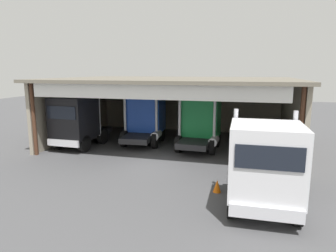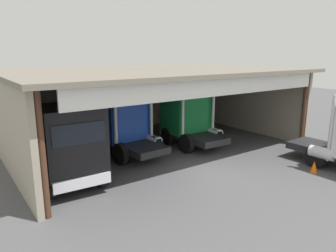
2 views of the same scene
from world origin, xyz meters
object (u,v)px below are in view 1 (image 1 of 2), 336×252
Objects in this scene: truck_green_center_left_bay at (200,121)px; oil_drum at (235,128)px; truck_black_right_bay at (76,121)px; truck_white_left_bay at (264,165)px; tool_cart at (261,130)px; truck_blue_yard_outside at (145,116)px; traffic_cone at (217,186)px.

oil_drum is (2.17, 5.51, -1.42)m from truck_green_center_left_bay.
truck_black_right_bay is 5.41× the size of oil_drum.
truck_green_center_left_bay is 0.82× the size of truck_white_left_bay.
truck_black_right_bay is 0.96× the size of truck_white_left_bay.
tool_cart is (12.36, 7.35, -1.38)m from truck_black_right_bay.
truck_blue_yard_outside is at bearing -150.95° from tool_cart.
oil_drum is (10.30, 7.52, -1.41)m from truck_black_right_bay.
traffic_cone is (-1.81, 1.35, -1.51)m from truck_white_left_bay.
truck_green_center_left_bay is 9.36m from truck_white_left_bay.
traffic_cone is at bearing -56.61° from truck_blue_yard_outside.
truck_blue_yard_outside is at bearing -142.64° from oil_drum.
tool_cart is at bearing 25.09° from truck_blue_yard_outside.
truck_black_right_bay reaches higher than tool_cart.
truck_blue_yard_outside is 5.14× the size of oil_drum.
oil_drum is (6.31, 4.82, -1.48)m from truck_blue_yard_outside.
truck_white_left_bay is 2.72m from traffic_cone.
truck_green_center_left_bay is 6.94m from tool_cart.
truck_blue_yard_outside reaches higher than oil_drum.
tool_cart is at bearing 54.07° from truck_green_center_left_bay.
truck_black_right_bay is at bearing -29.87° from truck_white_left_bay.
truck_blue_yard_outside is (3.99, 2.70, 0.07)m from truck_black_right_bay.
truck_black_right_bay is at bearing -143.86° from oil_drum.
truck_green_center_left_bay is at bearing -67.48° from truck_white_left_bay.
oil_drum is 0.93× the size of tool_cart.
tool_cart is at bearing 79.57° from traffic_cone.
truck_white_left_bay reaches higher than oil_drum.
truck_blue_yard_outside reaches higher than truck_black_right_bay.
truck_blue_yard_outside is at bearing 172.98° from truck_green_center_left_bay.
truck_black_right_bay is 11.43m from traffic_cone.
oil_drum is 1.66× the size of traffic_cone.
traffic_cone is (1.90, -7.24, -1.61)m from truck_green_center_left_bay.
truck_white_left_bay is at bearing -53.68° from truck_blue_yard_outside.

